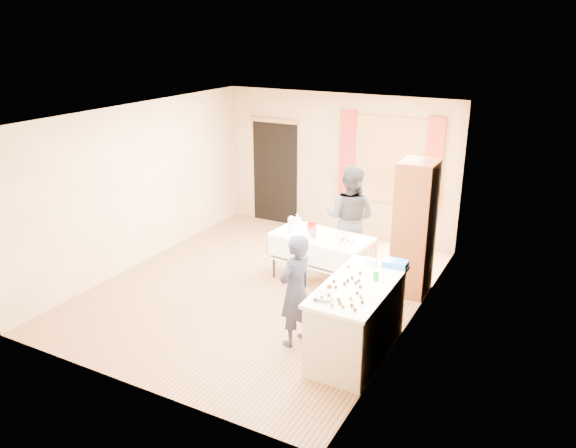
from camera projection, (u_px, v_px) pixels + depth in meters
The scene contains 29 objects.
floor at pixel (262, 288), 8.44m from camera, with size 4.50×5.50×0.02m, color #9E7047.
ceiling at pixel (259, 113), 7.56m from camera, with size 4.50×5.50×0.02m, color white.
wall_back at pixel (337, 165), 10.29m from camera, with size 4.50×0.02×2.60m, color tan.
wall_front at pixel (123, 279), 5.71m from camera, with size 4.50×0.02×2.60m, color tan.
wall_left at pixel (140, 185), 9.00m from camera, with size 0.02×5.50×2.60m, color tan.
wall_right at pixel (416, 231), 7.00m from camera, with size 0.02×5.50×2.60m, color tan.
window_frame at pixel (390, 160), 9.75m from camera, with size 1.32×0.06×1.52m, color olive.
window_pane at pixel (390, 161), 9.74m from camera, with size 1.20×0.02×1.40m, color white.
curtain_left at pixel (347, 156), 10.05m from camera, with size 0.28×0.06×1.65m, color maroon.
curtain_right at pixel (434, 166), 9.36m from camera, with size 0.28×0.06×1.65m, color maroon.
doorway at pixel (275, 173), 10.95m from camera, with size 0.95×0.04×2.00m, color black.
door_lintel at pixel (274, 120), 10.58m from camera, with size 1.05×0.06×0.08m, color olive.
cabinet at pixel (414, 229), 8.00m from camera, with size 0.50×0.60×1.97m, color brown.
counter at pixel (357, 319), 6.63m from camera, with size 0.75×1.59×0.91m.
party_table at pixel (321, 254), 8.52m from camera, with size 1.57×0.92×0.75m.
chair at pixel (351, 243), 9.36m from camera, with size 0.54×0.54×0.98m.
girl at pixel (295, 290), 6.76m from camera, with size 0.47×0.59×1.43m, color #21233C.
woman at pixel (350, 218), 8.83m from camera, with size 0.85×0.68×1.71m, color black.
soda_can at pixel (376, 276), 6.55m from camera, with size 0.07×0.07×0.12m, color #028A1C.
mixing_bowl at pixel (323, 296), 6.12m from camera, with size 0.26×0.26×0.06m, color white.
foam_block at pixel (371, 262), 6.97m from camera, with size 0.15×0.10×0.08m, color white.
blue_basket at pixel (395, 264), 6.93m from camera, with size 0.30×0.20×0.08m, color blue.
pitcher at pixel (291, 225), 8.52m from camera, with size 0.11×0.11×0.22m, color silver.
cup_red at pixel (312, 227), 8.57m from camera, with size 0.18×0.18×0.12m, color #B51C12.
cup_rainbow at pixel (313, 234), 8.30m from camera, with size 0.13×0.13×0.12m, color red.
small_bowl at pixel (341, 236), 8.31m from camera, with size 0.16×0.16×0.05m, color white.
pastry_tray at pixel (347, 243), 8.08m from camera, with size 0.28×0.20×0.02m, color white.
bottle at pixel (297, 219), 8.81m from camera, with size 0.09×0.09×0.19m, color white.
cake_balls at pixel (346, 290), 6.28m from camera, with size 0.53×1.08×0.04m.
Camera 1 is at (3.93, -6.54, 3.75)m, focal length 35.00 mm.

